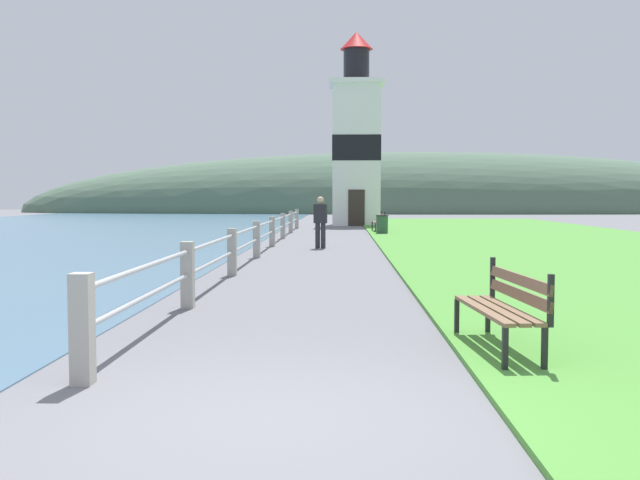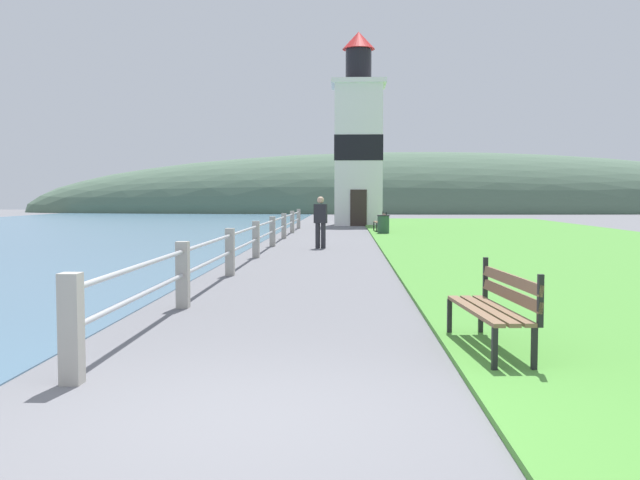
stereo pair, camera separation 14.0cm
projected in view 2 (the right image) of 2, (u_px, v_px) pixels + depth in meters
The scene contains 9 objects.
ground_plane at pixel (247, 422), 5.22m from camera, with size 160.00×160.00×0.00m, color slate.
grass_verge at pixel (564, 246), 23.09m from camera, with size 12.00×54.61×0.06m.
seawall_railing at pixel (265, 232), 21.17m from camera, with size 0.18×30.13×0.98m.
park_bench_near at pixel (496, 303), 7.42m from camera, with size 0.63×1.89×0.94m.
park_bench_midway at pixel (381, 221), 32.27m from camera, with size 0.54×1.65×0.94m.
lighthouse at pixel (358, 143), 40.09m from camera, with size 3.04×3.04×10.81m.
person_strolling at pixel (321, 220), 22.40m from camera, with size 0.43×0.28×1.63m.
trash_bin at pixel (383, 225), 30.33m from camera, with size 0.54×0.54×0.84m.
distant_hillside at pixel (419, 212), 71.16m from camera, with size 80.00×16.00×12.00m.
Camera 2 is at (0.72, -5.10, 1.66)m, focal length 40.00 mm.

